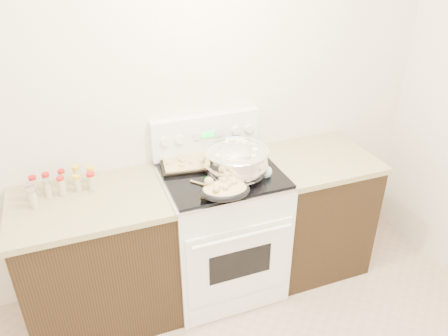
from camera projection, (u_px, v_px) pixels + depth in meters
name	position (u px, v px, depth m)	size (l,w,h in m)	color
room_shell	(283.00, 194.00, 1.16)	(4.10, 3.60, 2.75)	#EFE4CF
counter_left	(99.00, 260.00, 2.79)	(0.93, 0.67, 0.92)	black
counter_right	(312.00, 210.00, 3.27)	(0.73, 0.67, 0.92)	black
kitchen_range	(221.00, 229.00, 3.03)	(0.78, 0.73, 1.22)	white
mixing_bowl	(237.00, 163.00, 2.72)	(0.49, 0.49, 0.24)	silver
roasting_pan	(225.00, 190.00, 2.52)	(0.32, 0.25, 0.11)	black
baking_sheet	(190.00, 163.00, 2.87)	(0.42, 0.32, 0.06)	black
wooden_spoon	(207.00, 192.00, 2.58)	(0.20, 0.23, 0.04)	#A68B4C
blue_ladle	(266.00, 170.00, 2.75)	(0.15, 0.27, 0.10)	#9ED6EC
spice_jars	(60.00, 184.00, 2.61)	(0.40, 0.22, 0.13)	#BFB28C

